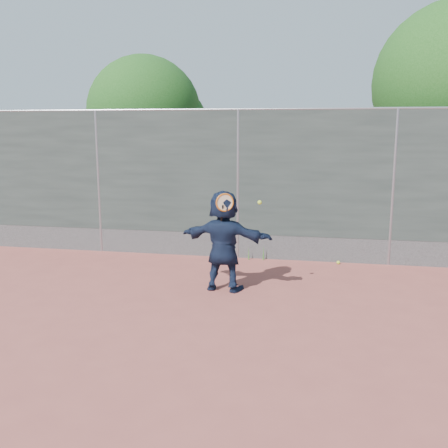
# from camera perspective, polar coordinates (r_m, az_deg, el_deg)

# --- Properties ---
(ground) EXTENTS (80.00, 80.00, 0.00)m
(ground) POSITION_cam_1_polar(r_m,az_deg,el_deg) (7.11, -3.00, -10.92)
(ground) COLOR #9E4C42
(ground) RESTS_ON ground
(player) EXTENTS (1.60, 0.70, 1.67)m
(player) POSITION_cam_1_polar(r_m,az_deg,el_deg) (8.14, -0.00, -1.92)
(player) COLOR #15203A
(player) RESTS_ON ground
(ball_ground) EXTENTS (0.07, 0.07, 0.07)m
(ball_ground) POSITION_cam_1_polar(r_m,az_deg,el_deg) (10.11, 12.93, -4.31)
(ball_ground) COLOR #B7D42F
(ball_ground) RESTS_ON ground
(fence) EXTENTS (20.00, 0.06, 3.03)m
(fence) POSITION_cam_1_polar(r_m,az_deg,el_deg) (10.08, 1.60, 4.90)
(fence) COLOR #38423D
(fence) RESTS_ON ground
(swing_action) EXTENTS (0.71, 0.19, 0.51)m
(swing_action) POSITION_cam_1_polar(r_m,az_deg,el_deg) (7.82, 0.48, 2.35)
(swing_action) COLOR #C55E12
(swing_action) RESTS_ON ground
(tree_left) EXTENTS (3.15, 3.00, 4.53)m
(tree_left) POSITION_cam_1_polar(r_m,az_deg,el_deg) (13.69, -8.39, 12.07)
(tree_left) COLOR #382314
(tree_left) RESTS_ON ground
(weed_clump) EXTENTS (0.68, 0.07, 0.30)m
(weed_clump) POSITION_cam_1_polar(r_m,az_deg,el_deg) (10.19, 3.09, -3.34)
(weed_clump) COLOR #387226
(weed_clump) RESTS_ON ground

